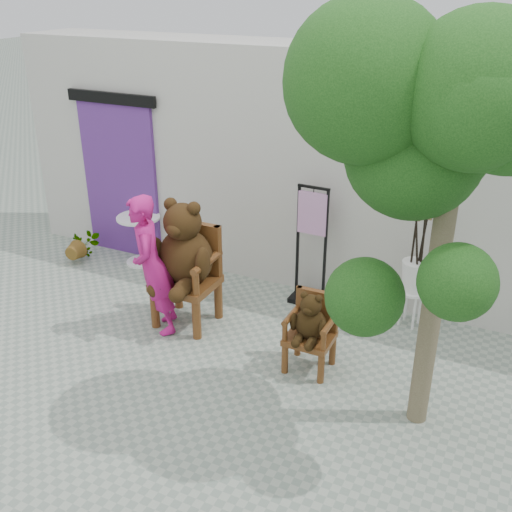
{
  "coord_description": "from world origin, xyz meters",
  "views": [
    {
      "loc": [
        2.22,
        -3.89,
        3.73
      ],
      "look_at": [
        -0.33,
        1.43,
        0.95
      ],
      "focal_mm": 42.0,
      "sensor_mm": 36.0,
      "label": 1
    }
  ],
  "objects_px": {
    "display_stand": "(311,259)",
    "person": "(153,266)",
    "cafe_table": "(140,234)",
    "tree": "(429,123)",
    "stool_bucket": "(414,276)",
    "chair_small": "(311,324)",
    "chair_big": "(185,256)"
  },
  "relations": [
    {
      "from": "chair_small",
      "to": "person",
      "type": "distance_m",
      "value": 1.88
    },
    {
      "from": "person",
      "to": "stool_bucket",
      "type": "distance_m",
      "value": 2.95
    },
    {
      "from": "chair_small",
      "to": "cafe_table",
      "type": "relative_size",
      "value": 1.26
    },
    {
      "from": "person",
      "to": "cafe_table",
      "type": "xyz_separation_m",
      "value": [
        -1.2,
        1.39,
        -0.37
      ]
    },
    {
      "from": "chair_small",
      "to": "stool_bucket",
      "type": "distance_m",
      "value": 1.5
    },
    {
      "from": "cafe_table",
      "to": "stool_bucket",
      "type": "height_order",
      "value": "stool_bucket"
    },
    {
      "from": "display_stand",
      "to": "chair_small",
      "type": "bearing_deg",
      "value": -67.15
    },
    {
      "from": "stool_bucket",
      "to": "person",
      "type": "bearing_deg",
      "value": -152.46
    },
    {
      "from": "person",
      "to": "stool_bucket",
      "type": "relative_size",
      "value": 1.12
    },
    {
      "from": "cafe_table",
      "to": "stool_bucket",
      "type": "bearing_deg",
      "value": -0.39
    },
    {
      "from": "person",
      "to": "tree",
      "type": "bearing_deg",
      "value": 49.18
    },
    {
      "from": "chair_big",
      "to": "chair_small",
      "type": "height_order",
      "value": "chair_big"
    },
    {
      "from": "display_stand",
      "to": "chair_big",
      "type": "bearing_deg",
      "value": -134.03
    },
    {
      "from": "chair_big",
      "to": "chair_small",
      "type": "xyz_separation_m",
      "value": [
        1.62,
        -0.23,
        -0.33
      ]
    },
    {
      "from": "chair_big",
      "to": "tree",
      "type": "distance_m",
      "value": 3.31
    },
    {
      "from": "person",
      "to": "stool_bucket",
      "type": "xyz_separation_m",
      "value": [
        2.61,
        1.36,
        -0.17
      ]
    },
    {
      "from": "cafe_table",
      "to": "tree",
      "type": "bearing_deg",
      "value": -23.61
    },
    {
      "from": "stool_bucket",
      "to": "tree",
      "type": "relative_size",
      "value": 0.4
    },
    {
      "from": "chair_small",
      "to": "display_stand",
      "type": "bearing_deg",
      "value": 111.06
    },
    {
      "from": "display_stand",
      "to": "person",
      "type": "bearing_deg",
      "value": -132.5
    },
    {
      "from": "display_stand",
      "to": "stool_bucket",
      "type": "bearing_deg",
      "value": 0.79
    },
    {
      "from": "chair_small",
      "to": "stool_bucket",
      "type": "height_order",
      "value": "stool_bucket"
    },
    {
      "from": "tree",
      "to": "stool_bucket",
      "type": "bearing_deg",
      "value": 97.94
    },
    {
      "from": "tree",
      "to": "chair_small",
      "type": "bearing_deg",
      "value": 155.7
    },
    {
      "from": "stool_bucket",
      "to": "display_stand",
      "type": "bearing_deg",
      "value": 179.0
    },
    {
      "from": "chair_big",
      "to": "cafe_table",
      "type": "relative_size",
      "value": 2.17
    },
    {
      "from": "person",
      "to": "tree",
      "type": "relative_size",
      "value": 0.45
    },
    {
      "from": "chair_small",
      "to": "person",
      "type": "bearing_deg",
      "value": -178.03
    },
    {
      "from": "chair_small",
      "to": "cafe_table",
      "type": "xyz_separation_m",
      "value": [
        -3.06,
        1.32,
        -0.08
      ]
    },
    {
      "from": "person",
      "to": "cafe_table",
      "type": "height_order",
      "value": "person"
    },
    {
      "from": "chair_small",
      "to": "stool_bucket",
      "type": "bearing_deg",
      "value": 59.88
    },
    {
      "from": "chair_big",
      "to": "chair_small",
      "type": "bearing_deg",
      "value": -8.21
    }
  ]
}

